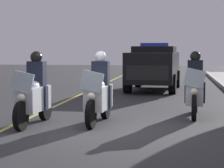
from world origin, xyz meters
name	(u,v)px	position (x,y,z in m)	size (l,w,h in m)	color
ground_plane	(103,129)	(0.00, 0.00, 0.00)	(80.00, 80.00, 0.00)	#333335
lane_stripe_center	(10,127)	(0.00, -2.15, 0.00)	(48.00, 0.12, 0.01)	#E0D14C
police_motorcycle_lead_left	(34,95)	(-0.32, -1.68, 0.70)	(2.14, 0.60, 1.72)	black
police_motorcycle_lead_right	(99,94)	(-0.79, -0.23, 0.70)	(2.14, 0.60, 1.72)	black
police_motorcycle_trailing	(195,90)	(-2.25, 2.07, 0.70)	(2.14, 0.60, 1.72)	black
police_suv	(154,66)	(-9.61, 0.59, 1.07)	(4.99, 2.28, 2.05)	black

